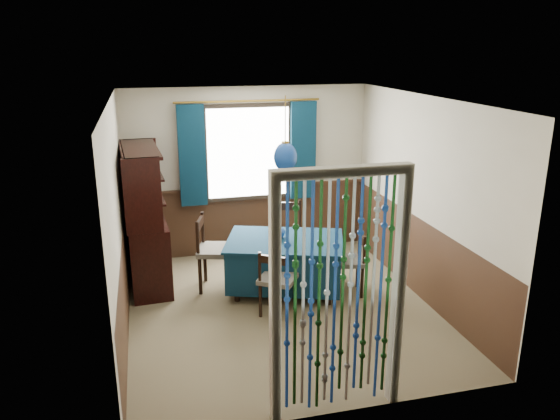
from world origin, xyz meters
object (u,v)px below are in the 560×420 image
object	(u,v)px
bowl_shelf	(147,195)
vase_sideboard	(148,202)
dining_table	(285,261)
chair_left	(214,251)
chair_far	(286,235)
vase_table	(278,231)
chair_right	(351,261)
chair_near	(277,280)
sideboard	(146,238)
pendant_lamp	(285,157)

from	to	relation	value
bowl_shelf	vase_sideboard	xyz separation A→B (m)	(0.00, 0.60, -0.26)
dining_table	chair_left	xyz separation A→B (m)	(-0.86, 0.31, 0.11)
chair_far	vase_table	xyz separation A→B (m)	(-0.25, -0.56, 0.27)
chair_right	vase_sideboard	bearing A→B (deg)	73.17
chair_near	chair_left	world-z (taller)	chair_left
chair_left	chair_near	bearing A→B (deg)	49.22
sideboard	chair_far	bearing A→B (deg)	-5.28
vase_table	chair_right	bearing A→B (deg)	-22.79
chair_right	sideboard	bearing A→B (deg)	80.37
chair_left	sideboard	size ratio (longest dim) A/B	0.53
pendant_lamp	vase_sideboard	distance (m)	2.10
chair_far	sideboard	world-z (taller)	sideboard
pendant_lamp	bowl_shelf	size ratio (longest dim) A/B	3.86
chair_near	bowl_shelf	bearing A→B (deg)	175.19
chair_right	vase_sideboard	distance (m)	2.84
chair_near	chair_left	bearing A→B (deg)	156.22
chair_left	chair_right	xyz separation A→B (m)	(1.66, -0.57, -0.08)
vase_sideboard	dining_table	bearing A→B (deg)	-32.87
vase_table	chair_near	bearing A→B (deg)	-104.78
chair_right	sideboard	distance (m)	2.70
bowl_shelf	pendant_lamp	bearing A→B (deg)	-15.66
sideboard	vase_table	bearing A→B (deg)	-24.19
chair_right	chair_left	bearing A→B (deg)	82.56
chair_left	chair_right	size ratio (longest dim) A/B	1.19
dining_table	sideboard	distance (m)	1.87
sideboard	bowl_shelf	bearing A→B (deg)	-80.34
chair_far	bowl_shelf	size ratio (longest dim) A/B	4.13
chair_far	bowl_shelf	distance (m)	2.00
chair_far	vase_table	distance (m)	0.67
chair_left	bowl_shelf	distance (m)	1.11
chair_near	chair_right	xyz separation A→B (m)	(1.05, 0.34, 0.00)
chair_near	vase_table	xyz separation A→B (m)	(0.19, 0.70, 0.35)
sideboard	vase_table	xyz separation A→B (m)	(1.65, -0.61, 0.16)
bowl_shelf	dining_table	bearing A→B (deg)	-15.66
dining_table	chair_far	bearing A→B (deg)	93.13
chair_near	chair_far	distance (m)	1.34
dining_table	sideboard	size ratio (longest dim) A/B	0.93
dining_table	pendant_lamp	distance (m)	1.36
sideboard	vase_sideboard	distance (m)	0.53
chair_left	sideboard	xyz separation A→B (m)	(-0.85, 0.40, 0.11)
dining_table	pendant_lamp	bearing A→B (deg)	-85.31
chair_far	pendant_lamp	world-z (taller)	pendant_lamp
chair_left	bowl_shelf	bearing A→B (deg)	-85.23
dining_table	vase_sideboard	bearing A→B (deg)	165.86
chair_far	bowl_shelf	bearing A→B (deg)	19.20
dining_table	chair_far	size ratio (longest dim) A/B	1.75
chair_near	sideboard	xyz separation A→B (m)	(-1.46, 1.32, 0.19)
chair_near	chair_right	bearing A→B (deg)	50.56
chair_near	chair_left	distance (m)	1.11
chair_far	chair_right	size ratio (longest dim) A/B	1.20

